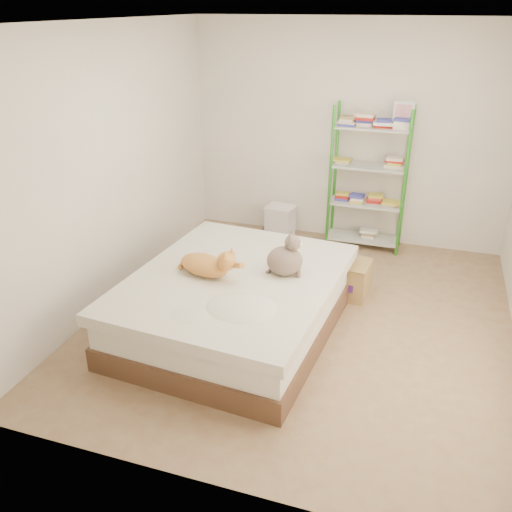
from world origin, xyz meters
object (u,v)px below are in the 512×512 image
at_px(orange_cat, 204,263).
at_px(shelf_unit, 369,176).
at_px(white_bin, 280,221).
at_px(cardboard_box, 343,277).
at_px(grey_cat, 285,255).
at_px(bed, 235,303).

height_order(orange_cat, shelf_unit, shelf_unit).
bearing_deg(white_bin, shelf_unit, 1.68).
height_order(cardboard_box, white_bin, cardboard_box).
bearing_deg(orange_cat, shelf_unit, 79.82).
relative_size(orange_cat, grey_cat, 1.49).
relative_size(shelf_unit, white_bin, 4.35).
bearing_deg(cardboard_box, white_bin, 134.17).
xyz_separation_m(shelf_unit, cardboard_box, (-0.03, -1.28, -0.71)).
xyz_separation_m(orange_cat, white_bin, (0.05, 2.28, -0.46)).
bearing_deg(white_bin, cardboard_box, -50.58).
height_order(orange_cat, white_bin, orange_cat).
bearing_deg(grey_cat, white_bin, 1.98).
bearing_deg(orange_cat, bed, 26.71).
distance_m(cardboard_box, white_bin, 1.62).
relative_size(bed, grey_cat, 5.89).
bearing_deg(bed, white_bin, 100.07).
height_order(orange_cat, grey_cat, grey_cat).
height_order(grey_cat, shelf_unit, shelf_unit).
xyz_separation_m(bed, white_bin, (-0.21, 2.23, -0.07)).
xyz_separation_m(bed, orange_cat, (-0.26, -0.05, 0.39)).
bearing_deg(shelf_unit, cardboard_box, -91.33).
distance_m(orange_cat, grey_cat, 0.71).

